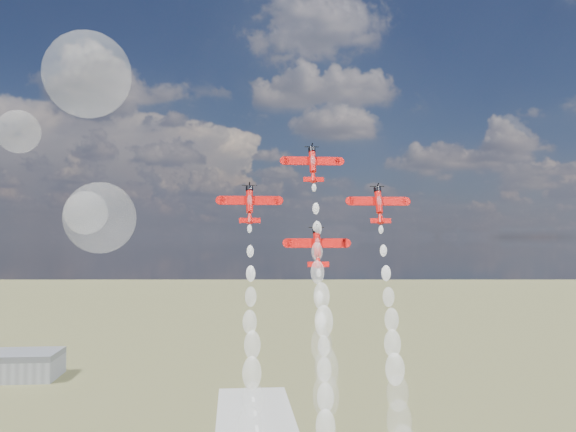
% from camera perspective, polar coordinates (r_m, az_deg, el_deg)
% --- Properties ---
extents(hangar, '(50.00, 28.00, 13.00)m').
position_cam_1_polar(hangar, '(338.59, -24.85, -12.56)').
color(hangar, gray).
rests_on(hangar, ground).
extents(plane_lead, '(12.87, 5.89, 8.76)m').
position_cam_1_polar(plane_lead, '(140.30, 2.31, 4.93)').
color(plane_lead, red).
rests_on(plane_lead, ground).
extents(plane_left, '(12.87, 5.89, 8.76)m').
position_cam_1_polar(plane_left, '(134.57, -3.62, 1.19)').
color(plane_left, red).
rests_on(plane_left, ground).
extents(plane_right, '(12.87, 5.89, 8.76)m').
position_cam_1_polar(plane_right, '(138.43, 8.50, 1.12)').
color(plane_right, red).
rests_on(plane_right, ground).
extents(plane_slot, '(12.87, 5.89, 8.76)m').
position_cam_1_polar(plane_slot, '(131.80, 2.75, -2.85)').
color(plane_slot, red).
rests_on(plane_slot, ground).
extents(smoke_trail_lead, '(5.23, 19.47, 45.44)m').
position_cam_1_polar(smoke_trail_lead, '(125.65, 3.36, -12.20)').
color(smoke_trail_lead, white).
rests_on(smoke_trail_lead, plane_lead).
extents(smoke_trail_left, '(5.57, 19.94, 46.17)m').
position_cam_1_polar(smoke_trail_left, '(123.10, -3.41, -17.12)').
color(smoke_trail_left, white).
rests_on(smoke_trail_left, plane_left).
extents(smoke_trail_right, '(5.25, 20.48, 44.99)m').
position_cam_1_polar(smoke_trail_right, '(126.81, 10.25, -16.37)').
color(smoke_trail_right, white).
rests_on(smoke_trail_right, plane_right).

